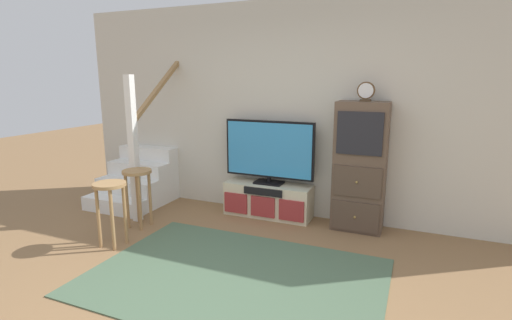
{
  "coord_description": "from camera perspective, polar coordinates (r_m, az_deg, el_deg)",
  "views": [
    {
      "loc": [
        1.42,
        -2.25,
        1.77
      ],
      "look_at": [
        -0.25,
        1.68,
        0.85
      ],
      "focal_mm": 27.04,
      "sensor_mm": 36.0,
      "label": 1
    }
  ],
  "objects": [
    {
      "name": "desk_clock",
      "position": [
        4.47,
        15.96,
        9.7
      ],
      "size": [
        0.19,
        0.08,
        0.22
      ],
      "color": "#4C3823",
      "rests_on": "side_cabinet"
    },
    {
      "name": "television",
      "position": [
        4.87,
        1.94,
        1.39
      ],
      "size": [
        1.17,
        0.22,
        0.81
      ],
      "color": "black",
      "rests_on": "media_console"
    },
    {
      "name": "area_rug",
      "position": [
        3.63,
        -3.14,
        -16.86
      ],
      "size": [
        2.6,
        1.8,
        0.01
      ],
      "primitive_type": "cube",
      "color": "#4C664C",
      "rests_on": "ground_plane"
    },
    {
      "name": "ground_plane",
      "position": [
        3.19,
        -8.25,
        -21.64
      ],
      "size": [
        20.0,
        20.0,
        0.0
      ],
      "primitive_type": "plane",
      "color": "olive"
    },
    {
      "name": "staircase",
      "position": [
        5.92,
        -15.89,
        -1.97
      ],
      "size": [
        1.0,
        1.36,
        2.2
      ],
      "color": "white",
      "rests_on": "ground_plane"
    },
    {
      "name": "side_cabinet",
      "position": [
        4.6,
        15.1,
        -1.05
      ],
      "size": [
        0.58,
        0.38,
        1.5
      ],
      "color": "brown",
      "rests_on": "ground_plane"
    },
    {
      "name": "back_wall",
      "position": [
        4.93,
        6.29,
        7.22
      ],
      "size": [
        6.4,
        0.12,
        2.7
      ],
      "primitive_type": "cube",
      "color": "beige",
      "rests_on": "ground_plane"
    },
    {
      "name": "bar_stool_far",
      "position": [
        4.78,
        -17.09,
        -3.52
      ],
      "size": [
        0.34,
        0.34,
        0.7
      ],
      "color": "#A37A4C",
      "rests_on": "ground_plane"
    },
    {
      "name": "bar_stool_near",
      "position": [
        4.34,
        -20.72,
        -5.43
      ],
      "size": [
        0.34,
        0.34,
        0.69
      ],
      "color": "#A37A4C",
      "rests_on": "ground_plane"
    },
    {
      "name": "media_console",
      "position": [
        5.01,
        1.79,
        -5.93
      ],
      "size": [
        1.13,
        0.38,
        0.43
      ],
      "color": "beige",
      "rests_on": "ground_plane"
    }
  ]
}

